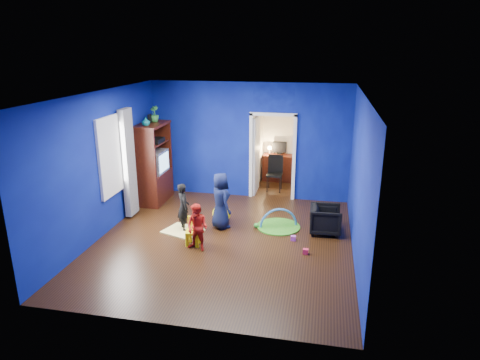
% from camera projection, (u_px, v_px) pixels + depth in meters
% --- Properties ---
extents(floor, '(5.00, 5.50, 0.01)m').
position_uv_depth(floor, '(224.00, 241.00, 8.53)').
color(floor, black).
rests_on(floor, ground).
extents(ceiling, '(5.00, 5.50, 0.01)m').
position_uv_depth(ceiling, '(222.00, 94.00, 7.66)').
color(ceiling, white).
rests_on(ceiling, wall_back).
extents(wall_back, '(5.00, 0.02, 2.90)m').
position_uv_depth(wall_back, '(249.00, 141.00, 10.66)').
color(wall_back, navy).
rests_on(wall_back, floor).
extents(wall_front, '(5.00, 0.02, 2.90)m').
position_uv_depth(wall_front, '(173.00, 231.00, 5.52)').
color(wall_front, navy).
rests_on(wall_front, floor).
extents(wall_left, '(0.02, 5.50, 2.90)m').
position_uv_depth(wall_left, '(102.00, 165.00, 8.56)').
color(wall_left, navy).
rests_on(wall_left, floor).
extents(wall_right, '(0.02, 5.50, 2.90)m').
position_uv_depth(wall_right, '(359.00, 179.00, 7.62)').
color(wall_right, navy).
rests_on(wall_right, floor).
extents(alcove, '(1.00, 1.75, 2.50)m').
position_uv_depth(alcove, '(277.00, 143.00, 11.43)').
color(alcove, silver).
rests_on(alcove, floor).
extents(armchair, '(0.66, 0.64, 0.58)m').
position_uv_depth(armchair, '(326.00, 220.00, 8.85)').
color(armchair, black).
rests_on(armchair, floor).
extents(child_black, '(0.42, 0.45, 1.03)m').
position_uv_depth(child_black, '(183.00, 207.00, 8.90)').
color(child_black, black).
rests_on(child_black, floor).
extents(child_navy, '(0.67, 0.70, 1.21)m').
position_uv_depth(child_navy, '(221.00, 201.00, 9.02)').
color(child_navy, '#0E1035').
rests_on(child_navy, floor).
extents(toddler_red, '(0.53, 0.46, 0.92)m').
position_uv_depth(toddler_red, '(197.00, 228.00, 8.04)').
color(toddler_red, red).
rests_on(toddler_red, floor).
extents(vase, '(0.24, 0.24, 0.20)m').
position_uv_depth(vase, '(146.00, 121.00, 9.85)').
color(vase, '#0D636C').
rests_on(vase, tv_armoire).
extents(potted_plant, '(0.25, 0.25, 0.39)m').
position_uv_depth(potted_plant, '(154.00, 114.00, 10.30)').
color(potted_plant, '#318837').
rests_on(potted_plant, tv_armoire).
extents(tv_armoire, '(0.58, 1.14, 1.96)m').
position_uv_depth(tv_armoire, '(154.00, 163.00, 10.45)').
color(tv_armoire, '#3B0E09').
rests_on(tv_armoire, floor).
extents(crt_tv, '(0.46, 0.70, 0.54)m').
position_uv_depth(crt_tv, '(155.00, 162.00, 10.43)').
color(crt_tv, silver).
rests_on(crt_tv, tv_armoire).
extents(yellow_blanket, '(0.90, 0.81, 0.03)m').
position_uv_depth(yellow_blanket, '(183.00, 231.00, 8.96)').
color(yellow_blanket, '#F2E07A').
rests_on(yellow_blanket, floor).
extents(hopper_ball, '(0.40, 0.40, 0.40)m').
position_uv_depth(hopper_ball, '(221.00, 214.00, 9.38)').
color(hopper_ball, yellow).
rests_on(hopper_ball, floor).
extents(kid_chair, '(0.33, 0.33, 0.50)m').
position_uv_depth(kid_chair, '(193.00, 233.00, 8.32)').
color(kid_chair, yellow).
rests_on(kid_chair, floor).
extents(play_mat, '(0.93, 0.93, 0.02)m').
position_uv_depth(play_mat, '(278.00, 227.00, 9.19)').
color(play_mat, '#3A9321').
rests_on(play_mat, floor).
extents(toy_arch, '(0.80, 0.34, 0.83)m').
position_uv_depth(toy_arch, '(278.00, 226.00, 9.19)').
color(toy_arch, '#3F8CD8').
rests_on(toy_arch, floor).
extents(window_left, '(0.03, 0.95, 1.55)m').
position_uv_depth(window_left, '(111.00, 156.00, 8.86)').
color(window_left, white).
rests_on(window_left, wall_left).
extents(curtain, '(0.14, 0.42, 2.40)m').
position_uv_depth(curtain, '(129.00, 163.00, 9.44)').
color(curtain, slate).
rests_on(curtain, floor).
extents(doorway, '(1.16, 0.10, 2.10)m').
position_uv_depth(doorway, '(272.00, 158.00, 10.67)').
color(doorway, white).
rests_on(doorway, floor).
extents(study_desk, '(0.88, 0.44, 0.75)m').
position_uv_depth(study_desk, '(278.00, 168.00, 12.29)').
color(study_desk, '#3D140A').
rests_on(study_desk, floor).
extents(desk_monitor, '(0.40, 0.05, 0.32)m').
position_uv_depth(desk_monitor, '(280.00, 147.00, 12.22)').
color(desk_monitor, black).
rests_on(desk_monitor, study_desk).
extents(desk_lamp, '(0.14, 0.14, 0.14)m').
position_uv_depth(desk_lamp, '(270.00, 148.00, 12.23)').
color(desk_lamp, '#FFD88C').
rests_on(desk_lamp, study_desk).
extents(folding_chair, '(0.40, 0.40, 0.92)m').
position_uv_depth(folding_chair, '(275.00, 174.00, 11.36)').
color(folding_chair, black).
rests_on(folding_chair, floor).
extents(book_shelf, '(0.88, 0.24, 0.04)m').
position_uv_depth(book_shelf, '(281.00, 110.00, 11.89)').
color(book_shelf, white).
rests_on(book_shelf, study_desk).
extents(toy_0, '(0.10, 0.08, 0.10)m').
position_uv_depth(toy_0, '(306.00, 251.00, 8.00)').
color(toy_0, '#FA294A').
rests_on(toy_0, floor).
extents(toy_1, '(0.11, 0.11, 0.11)m').
position_uv_depth(toy_1, '(319.00, 230.00, 8.92)').
color(toy_1, '#2278C6').
rests_on(toy_1, floor).
extents(toy_2, '(0.11, 0.11, 0.11)m').
position_uv_depth(toy_2, '(256.00, 225.00, 9.15)').
color(toy_2, green).
rests_on(toy_2, floor).
extents(toy_3, '(0.10, 0.08, 0.10)m').
position_uv_depth(toy_3, '(293.00, 238.00, 8.55)').
color(toy_3, '#C449BD').
rests_on(toy_3, floor).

